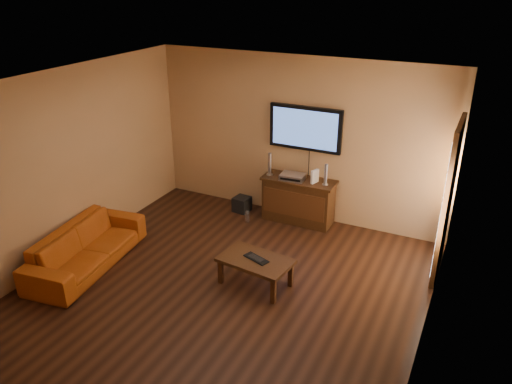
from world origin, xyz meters
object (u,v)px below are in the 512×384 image
Objects in this scene: television at (305,128)px; subwoofer at (242,204)px; keyboard at (256,258)px; sofa at (85,241)px; media_console at (298,200)px; coffee_table at (256,263)px; speaker_right at (326,175)px; av_receiver at (293,177)px; game_console at (315,176)px; speaker_left at (270,165)px; bottle at (247,217)px.

television is 1.78m from subwoofer.
television is at bearing 95.05° from keyboard.
media_console is at bearing -47.74° from sofa.
speaker_right is (0.27, 1.96, 0.57)m from coffee_table.
sofa is at bearing -130.13° from media_console.
av_receiver is 1.03× the size of keyboard.
speaker_right is at bearing -3.50° from media_console.
television reaches higher than av_receiver.
keyboard reaches higher than coffee_table.
av_receiver is at bearing -156.60° from media_console.
sofa is 3.60m from game_console.
speaker_left reaches higher than bottle.
coffee_table is 2.65× the size of keyboard.
television reaches higher than coffee_table.
media_console is at bearing 30.13° from bottle.
sofa is at bearing -123.80° from bottle.
sofa is (-2.19, -2.60, 0.00)m from media_console.
media_console is 1.05m from subwoofer.
keyboard is (-0.08, -1.96, -0.46)m from game_console.
television reaches higher than game_console.
keyboard reaches higher than bottle.
speaker_right is 1.67m from subwoofer.
media_console is at bearing 18.78° from av_receiver.
game_console reaches higher than subwoofer.
television reaches higher than bottle.
television reaches higher than keyboard.
speaker_left reaches higher than av_receiver.
bottle is (-0.74, -0.43, -0.28)m from media_console.
av_receiver is at bearing -1.07° from speaker_left.
television is 1.75m from bottle.
keyboard is at bearing -86.22° from av_receiver.
television is 2.51m from coffee_table.
sofa reaches higher than coffee_table.
television is at bearing 63.25° from av_receiver.
bottle is at bearing -153.57° from av_receiver.
keyboard is at bearing -97.61° from speaker_right.
bottle is at bearing -149.87° from media_console.
television is 3.74m from sofa.
bottle is at bearing -161.46° from speaker_right.
speaker_right is at bearing 17.49° from game_console.
keyboard is at bearing -84.47° from media_console.
bottle is (-1.01, -0.40, -0.76)m from game_console.
keyboard is at bearing -83.27° from sofa.
speaker_left is 1.10× the size of speaker_right.
coffee_table is 2.26m from subwoofer.
coffee_table is (0.18, -1.99, -0.04)m from media_console.
keyboard is (-0.26, -1.96, -0.51)m from speaker_right.
bottle is (0.28, -0.34, -0.03)m from subwoofer.
media_console is 2.00m from keyboard.
av_receiver is 2.01m from keyboard.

